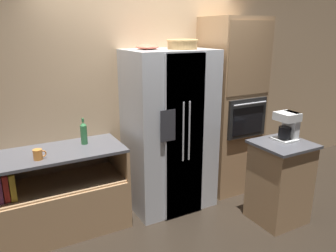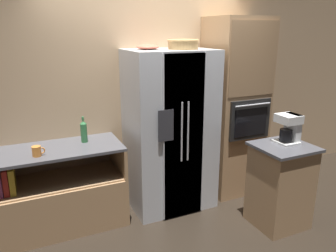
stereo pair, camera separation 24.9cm
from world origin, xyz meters
TOP-DOWN VIEW (x-y plane):
  - ground_plane at (0.00, 0.00)m, footprint 20.00×20.00m
  - wall_back at (0.00, 0.48)m, footprint 12.00×0.06m
  - counter_left at (-1.15, 0.13)m, footprint 1.31×0.64m
  - refrigerator at (0.14, 0.09)m, footprint 0.98×0.74m
  - wall_oven at (1.07, 0.12)m, footprint 0.70×0.70m
  - island_counter at (1.04, -0.83)m, footprint 0.59×0.55m
  - wicker_basket at (0.27, 0.03)m, footprint 0.35×0.35m
  - fruit_bowl at (-0.10, 0.16)m, footprint 0.26×0.26m
  - bottle_tall at (-0.84, 0.21)m, footprint 0.07×0.07m
  - mug at (-1.34, -0.02)m, footprint 0.12×0.09m
  - coffee_maker at (1.13, -0.78)m, footprint 0.22×0.22m

SIDE VIEW (x-z plane):
  - ground_plane at x=0.00m, z-range 0.00..0.00m
  - counter_left at x=-1.15m, z-range -0.12..0.79m
  - island_counter at x=1.04m, z-range 0.00..0.93m
  - refrigerator at x=0.14m, z-range 0.00..1.89m
  - mug at x=-1.34m, z-range 0.91..1.01m
  - bottle_tall at x=-0.84m, z-range 0.89..1.18m
  - coffee_maker at x=1.13m, z-range 0.94..1.26m
  - wall_oven at x=1.07m, z-range 0.00..2.26m
  - wall_back at x=0.00m, z-range 0.00..2.80m
  - fruit_bowl at x=-0.10m, z-range 1.89..1.95m
  - wicker_basket at x=0.27m, z-range 1.90..2.01m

